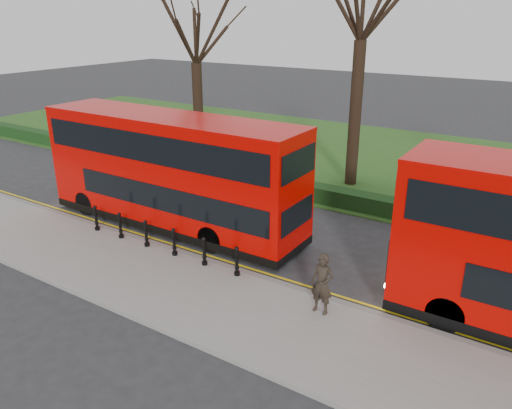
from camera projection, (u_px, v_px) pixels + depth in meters
The scene contains 11 objects.
ground at pixel (200, 245), 19.21m from camera, with size 120.00×120.00×0.00m, color #28282B.
pavement at pixel (144, 276), 16.83m from camera, with size 60.00×4.00×0.15m, color gray.
kerb at pixel (183, 254), 18.40m from camera, with size 60.00×0.25×0.16m, color slate.
grass_verge at pixel (352, 156), 30.98m from camera, with size 60.00×18.00×0.06m, color #2C511B.
hedge at pixel (287, 187), 24.41m from camera, with size 60.00×0.90×0.80m, color black.
yellow_line_outer at pixel (188, 252), 18.66m from camera, with size 60.00×0.10×0.01m, color yellow.
yellow_line_inner at pixel (192, 250), 18.82m from camera, with size 60.00×0.10×0.01m, color yellow.
tree_left at pixel (195, 30), 28.41m from camera, with size 6.56×6.56×10.25m.
bollard_row at pixel (160, 238), 18.31m from camera, with size 7.04×0.15×1.00m.
bus_lead at pixel (171, 172), 20.21m from camera, with size 11.63×2.67×4.63m.
pedestrian at pixel (322, 284), 14.37m from camera, with size 0.68×0.45×1.87m, color #2D241C.
Camera 1 is at (11.19, -13.44, 8.40)m, focal length 35.00 mm.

